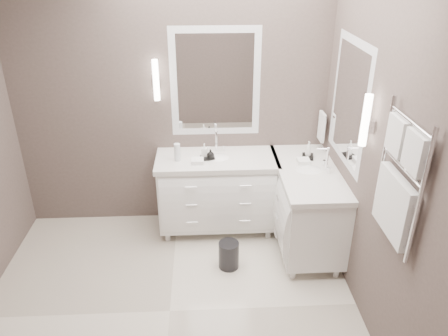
{
  "coord_description": "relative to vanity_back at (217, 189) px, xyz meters",
  "views": [
    {
      "loc": [
        0.32,
        -2.78,
        2.74
      ],
      "look_at": [
        0.5,
        0.7,
        0.99
      ],
      "focal_mm": 35.0,
      "sensor_mm": 36.0,
      "label": 1
    }
  ],
  "objects": [
    {
      "name": "floor",
      "position": [
        -0.45,
        -1.23,
        -0.49
      ],
      "size": [
        3.2,
        3.0,
        0.01
      ],
      "primitive_type": "cube",
      "color": "beige",
      "rests_on": "ground"
    },
    {
      "name": "wall_back",
      "position": [
        -0.45,
        0.28,
        0.86
      ],
      "size": [
        3.2,
        0.01,
        2.7
      ],
      "primitive_type": "cube",
      "color": "#524541",
      "rests_on": "floor"
    },
    {
      "name": "wall_right",
      "position": [
        1.15,
        -1.23,
        0.86
      ],
      "size": [
        0.01,
        3.0,
        2.7
      ],
      "primitive_type": "cube",
      "color": "#524541",
      "rests_on": "floor"
    },
    {
      "name": "vanity_back",
      "position": [
        0.0,
        0.0,
        0.0
      ],
      "size": [
        1.24,
        0.59,
        0.97
      ],
      "color": "white",
      "rests_on": "floor"
    },
    {
      "name": "vanity_right",
      "position": [
        0.88,
        -0.33,
        0.0
      ],
      "size": [
        0.59,
        1.24,
        0.97
      ],
      "color": "white",
      "rests_on": "floor"
    },
    {
      "name": "mirror_back",
      "position": [
        -0.0,
        0.26,
        1.06
      ],
      "size": [
        0.9,
        0.02,
        1.1
      ],
      "color": "white",
      "rests_on": "wall_back"
    },
    {
      "name": "mirror_right",
      "position": [
        1.14,
        -0.43,
        1.06
      ],
      "size": [
        0.02,
        0.9,
        1.1
      ],
      "color": "white",
      "rests_on": "wall_right"
    },
    {
      "name": "sconce_back",
      "position": [
        -0.58,
        0.2,
        1.11
      ],
      "size": [
        0.06,
        0.06,
        0.4
      ],
      "color": "white",
      "rests_on": "wall_back"
    },
    {
      "name": "sconce_right",
      "position": [
        1.08,
        -1.01,
        1.11
      ],
      "size": [
        0.06,
        0.06,
        0.4
      ],
      "color": "white",
      "rests_on": "wall_right"
    },
    {
      "name": "towel_bar_corner",
      "position": [
        1.09,
        0.13,
        0.63
      ],
      "size": [
        0.03,
        0.22,
        0.3
      ],
      "color": "white",
      "rests_on": "wall_right"
    },
    {
      "name": "towel_ladder",
      "position": [
        1.1,
        -1.63,
        0.91
      ],
      "size": [
        0.06,
        0.58,
        0.9
      ],
      "color": "white",
      "rests_on": "wall_right"
    },
    {
      "name": "waste_bin",
      "position": [
        0.08,
        -0.67,
        -0.35
      ],
      "size": [
        0.25,
        0.25,
        0.27
      ],
      "primitive_type": "cylinder",
      "rotation": [
        0.0,
        0.0,
        0.33
      ],
      "color": "black",
      "rests_on": "floor"
    },
    {
      "name": "amenity_tray_back",
      "position": [
        -0.09,
        -0.03,
        0.38
      ],
      "size": [
        0.15,
        0.12,
        0.02
      ],
      "primitive_type": "cube",
      "rotation": [
        0.0,
        0.0,
        0.09
      ],
      "color": "black",
      "rests_on": "vanity_back"
    },
    {
      "name": "amenity_tray_right",
      "position": [
        0.92,
        -0.05,
        0.38
      ],
      "size": [
        0.14,
        0.17,
        0.02
      ],
      "primitive_type": "cube",
      "rotation": [
        0.0,
        0.0,
        -0.21
      ],
      "color": "black",
      "rests_on": "vanity_right"
    },
    {
      "name": "water_bottle",
      "position": [
        -0.39,
        -0.05,
        0.45
      ],
      "size": [
        0.08,
        0.08,
        0.18
      ],
      "primitive_type": "cylinder",
      "rotation": [
        0.0,
        0.0,
        0.4
      ],
      "color": "silver",
      "rests_on": "vanity_back"
    },
    {
      "name": "soap_bottle_a",
      "position": [
        -0.12,
        -0.01,
        0.45
      ],
      "size": [
        0.07,
        0.07,
        0.13
      ],
      "primitive_type": "imported",
      "rotation": [
        0.0,
        0.0,
        -0.15
      ],
      "color": "white",
      "rests_on": "amenity_tray_back"
    },
    {
      "name": "soap_bottle_b",
      "position": [
        -0.06,
        -0.06,
        0.43
      ],
      "size": [
        0.08,
        0.08,
        0.09
      ],
      "primitive_type": "imported",
      "rotation": [
        0.0,
        0.0,
        -0.05
      ],
      "color": "black",
      "rests_on": "amenity_tray_back"
    },
    {
      "name": "soap_bottle_c",
      "position": [
        0.92,
        -0.05,
        0.46
      ],
      "size": [
        0.07,
        0.07,
        0.15
      ],
      "primitive_type": "imported",
      "rotation": [
        0.0,
        0.0,
        0.17
      ],
      "color": "white",
      "rests_on": "amenity_tray_right"
    }
  ]
}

